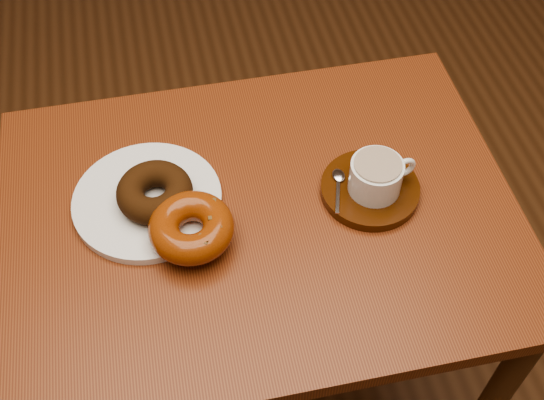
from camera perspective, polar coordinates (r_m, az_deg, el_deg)
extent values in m
cube|color=brown|center=(1.06, -1.06, -1.35)|extent=(0.80, 0.60, 0.03)
cylinder|color=#4C2C15|center=(1.52, -16.07, -4.23)|extent=(0.04, 0.04, 0.71)
cylinder|color=#4C2C15|center=(1.57, 10.15, 0.04)|extent=(0.04, 0.04, 0.71)
cylinder|color=white|center=(1.06, -10.38, -0.02)|extent=(0.30, 0.30, 0.01)
torus|color=#361C0A|center=(1.04, -9.79, 0.65)|extent=(0.13, 0.13, 0.04)
torus|color=#89390F|center=(0.99, -6.78, -2.31)|extent=(0.14, 0.14, 0.05)
cube|color=brown|center=(0.97, -4.59, -1.23)|extent=(0.01, 0.01, 0.00)
cube|color=brown|center=(0.98, -4.98, -0.49)|extent=(0.01, 0.01, 0.00)
cube|color=brown|center=(0.99, -5.74, 0.02)|extent=(0.01, 0.01, 0.00)
cube|color=brown|center=(0.99, -6.70, 0.20)|extent=(0.01, 0.01, 0.00)
cube|color=brown|center=(0.99, -7.70, 0.03)|extent=(0.01, 0.01, 0.00)
cube|color=brown|center=(0.99, -8.54, -0.47)|extent=(0.01, 0.01, 0.00)
cube|color=brown|center=(0.98, -9.07, -1.19)|extent=(0.01, 0.01, 0.00)
cube|color=brown|center=(0.97, -9.18, -2.02)|extent=(0.01, 0.01, 0.00)
cube|color=brown|center=(0.96, -8.83, -2.79)|extent=(0.01, 0.01, 0.00)
cube|color=brown|center=(0.95, -8.08, -3.33)|extent=(0.01, 0.01, 0.00)
cube|color=brown|center=(0.95, -7.08, -3.54)|extent=(0.01, 0.01, 0.00)
cube|color=brown|center=(0.95, -6.03, -3.36)|extent=(0.01, 0.01, 0.00)
cube|color=brown|center=(0.95, -5.16, -2.83)|extent=(0.01, 0.01, 0.00)
cube|color=brown|center=(0.96, -4.65, -2.07)|extent=(0.01, 0.01, 0.00)
cylinder|color=#391907|center=(1.07, 8.19, 0.88)|extent=(0.17, 0.17, 0.02)
cylinder|color=white|center=(1.04, 8.67, 1.94)|extent=(0.08, 0.08, 0.05)
cylinder|color=brown|center=(1.02, 8.86, 2.96)|extent=(0.07, 0.07, 0.00)
torus|color=white|center=(1.06, 11.00, 2.68)|extent=(0.04, 0.01, 0.04)
ellipsoid|color=silver|center=(1.07, 5.59, 2.07)|extent=(0.02, 0.03, 0.01)
cube|color=silver|center=(1.04, 5.53, 0.43)|extent=(0.03, 0.07, 0.00)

